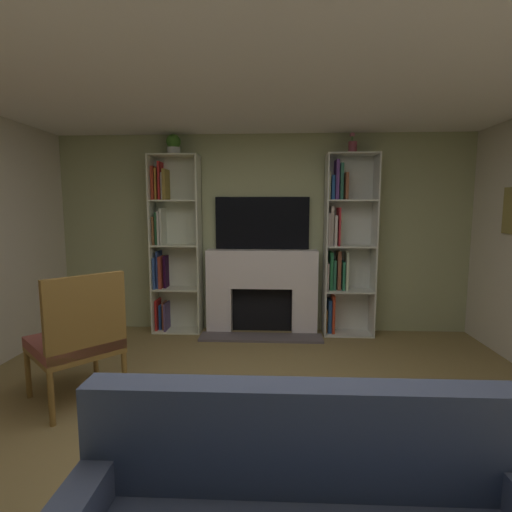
{
  "coord_description": "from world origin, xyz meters",
  "views": [
    {
      "loc": [
        0.18,
        -2.34,
        1.59
      ],
      "look_at": [
        0.0,
        1.05,
        1.17
      ],
      "focal_mm": 27.06,
      "sensor_mm": 36.0,
      "label": 1
    }
  ],
  "objects_px": {
    "fireplace": "(262,289)",
    "vase_with_flowers": "(353,146)",
    "bookshelf_left": "(171,244)",
    "tv": "(262,223)",
    "potted_plant": "(174,144)",
    "armchair": "(78,337)",
    "bookshelf_right": "(343,246)"
  },
  "relations": [
    {
      "from": "fireplace",
      "to": "vase_with_flowers",
      "type": "bearing_deg",
      "value": -1.24
    },
    {
      "from": "bookshelf_left",
      "to": "vase_with_flowers",
      "type": "distance_m",
      "value": 2.56
    },
    {
      "from": "tv",
      "to": "vase_with_flowers",
      "type": "bearing_deg",
      "value": -6.3
    },
    {
      "from": "potted_plant",
      "to": "armchair",
      "type": "height_order",
      "value": "potted_plant"
    },
    {
      "from": "fireplace",
      "to": "vase_with_flowers",
      "type": "distance_m",
      "value": 2.08
    },
    {
      "from": "bookshelf_right",
      "to": "vase_with_flowers",
      "type": "bearing_deg",
      "value": -27.09
    },
    {
      "from": "tv",
      "to": "vase_with_flowers",
      "type": "xyz_separation_m",
      "value": [
        1.09,
        -0.12,
        0.94
      ]
    },
    {
      "from": "bookshelf_left",
      "to": "armchair",
      "type": "distance_m",
      "value": 2.02
    },
    {
      "from": "tv",
      "to": "fireplace",
      "type": "bearing_deg",
      "value": -90.0
    },
    {
      "from": "vase_with_flowers",
      "to": "armchair",
      "type": "xyz_separation_m",
      "value": [
        -2.51,
        -1.88,
        -1.79
      ]
    },
    {
      "from": "bookshelf_left",
      "to": "fireplace",
      "type": "bearing_deg",
      "value": -0.89
    },
    {
      "from": "fireplace",
      "to": "bookshelf_left",
      "type": "relative_size",
      "value": 0.67
    },
    {
      "from": "tv",
      "to": "bookshelf_left",
      "type": "bearing_deg",
      "value": -176.15
    },
    {
      "from": "vase_with_flowers",
      "to": "armchair",
      "type": "relative_size",
      "value": 0.22
    },
    {
      "from": "bookshelf_left",
      "to": "armchair",
      "type": "height_order",
      "value": "bookshelf_left"
    },
    {
      "from": "bookshelf_right",
      "to": "potted_plant",
      "type": "relative_size",
      "value": 9.1
    },
    {
      "from": "fireplace",
      "to": "potted_plant",
      "type": "xyz_separation_m",
      "value": [
        -1.09,
        -0.02,
        1.8
      ]
    },
    {
      "from": "bookshelf_left",
      "to": "bookshelf_right",
      "type": "xyz_separation_m",
      "value": [
        2.18,
        -0.0,
        -0.01
      ]
    },
    {
      "from": "vase_with_flowers",
      "to": "armchair",
      "type": "distance_m",
      "value": 3.61
    },
    {
      "from": "armchair",
      "to": "bookshelf_right",
      "type": "bearing_deg",
      "value": 38.26
    },
    {
      "from": "bookshelf_left",
      "to": "vase_with_flowers",
      "type": "xyz_separation_m",
      "value": [
        2.25,
        -0.04,
        1.21
      ]
    },
    {
      "from": "vase_with_flowers",
      "to": "potted_plant",
      "type": "bearing_deg",
      "value": 180.0
    },
    {
      "from": "fireplace",
      "to": "bookshelf_left",
      "type": "xyz_separation_m",
      "value": [
        -1.17,
        0.02,
        0.56
      ]
    },
    {
      "from": "vase_with_flowers",
      "to": "fireplace",
      "type": "bearing_deg",
      "value": 178.76
    },
    {
      "from": "bookshelf_left",
      "to": "potted_plant",
      "type": "bearing_deg",
      "value": -28.25
    },
    {
      "from": "tv",
      "to": "bookshelf_right",
      "type": "bearing_deg",
      "value": -4.64
    },
    {
      "from": "potted_plant",
      "to": "armchair",
      "type": "distance_m",
      "value": 2.63
    },
    {
      "from": "bookshelf_right",
      "to": "fireplace",
      "type": "bearing_deg",
      "value": -179.2
    },
    {
      "from": "bookshelf_left",
      "to": "potted_plant",
      "type": "height_order",
      "value": "potted_plant"
    },
    {
      "from": "fireplace",
      "to": "potted_plant",
      "type": "height_order",
      "value": "potted_plant"
    },
    {
      "from": "fireplace",
      "to": "tv",
      "type": "xyz_separation_m",
      "value": [
        0.0,
        0.1,
        0.83
      ]
    },
    {
      "from": "fireplace",
      "to": "bookshelf_right",
      "type": "bearing_deg",
      "value": 0.8
    }
  ]
}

